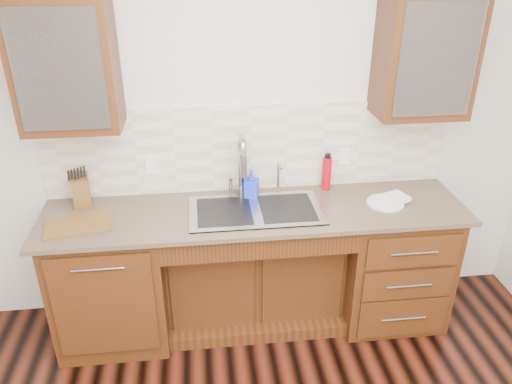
{
  "coord_description": "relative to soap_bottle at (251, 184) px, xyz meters",
  "views": [
    {
      "loc": [
        -0.32,
        -1.33,
        2.44
      ],
      "look_at": [
        0.0,
        1.4,
        1.05
      ],
      "focal_mm": 35.0,
      "sensor_mm": 36.0,
      "label": 1
    }
  ],
  "objects": [
    {
      "name": "wall_back",
      "position": [
        0.01,
        0.2,
        0.34
      ],
      "size": [
        4.0,
        0.1,
        2.7
      ],
      "primitive_type": "cube",
      "color": "silver",
      "rests_on": "ground"
    },
    {
      "name": "base_cabinet_left",
      "position": [
        -0.94,
        -0.16,
        -0.57
      ],
      "size": [
        0.7,
        0.62,
        0.88
      ],
      "primitive_type": "cube",
      "color": "#593014",
      "rests_on": "ground"
    },
    {
      "name": "base_cabinet_center",
      "position": [
        0.01,
        -0.07,
        -0.66
      ],
      "size": [
        1.2,
        0.44,
        0.7
      ],
      "primitive_type": "cube",
      "color": "#593014",
      "rests_on": "ground"
    },
    {
      "name": "base_cabinet_right",
      "position": [
        0.96,
        -0.16,
        -0.57
      ],
      "size": [
        0.7,
        0.62,
        0.88
      ],
      "primitive_type": "cube",
      "color": "#593014",
      "rests_on": "ground"
    },
    {
      "name": "countertop",
      "position": [
        0.01,
        -0.17,
        -0.11
      ],
      "size": [
        2.7,
        0.65,
        0.03
      ],
      "primitive_type": "cube",
      "color": "#84705B",
      "rests_on": "base_cabinet_left"
    },
    {
      "name": "backsplash",
      "position": [
        0.01,
        0.14,
        0.2
      ],
      "size": [
        2.7,
        0.02,
        0.59
      ],
      "primitive_type": "cube",
      "color": "beige",
      "rests_on": "wall_back"
    },
    {
      "name": "sink",
      "position": [
        0.01,
        -0.19,
        -0.18
      ],
      "size": [
        0.84,
        0.46,
        0.19
      ],
      "primitive_type": "cube",
      "color": "#9E9EA5",
      "rests_on": "countertop"
    },
    {
      "name": "faucet",
      "position": [
        -0.06,
        0.04,
        0.1
      ],
      "size": [
        0.04,
        0.04,
        0.4
      ],
      "primitive_type": "cylinder",
      "color": "#999993",
      "rests_on": "countertop"
    },
    {
      "name": "filter_tap",
      "position": [
        0.19,
        0.05,
        0.02
      ],
      "size": [
        0.02,
        0.02,
        0.24
      ],
      "primitive_type": "cylinder",
      "color": "#999993",
      "rests_on": "countertop"
    },
    {
      "name": "upper_cabinet_left",
      "position": [
        -1.04,
        -0.02,
        0.82
      ],
      "size": [
        0.55,
        0.34,
        0.75
      ],
      "primitive_type": "cube",
      "color": "#593014",
      "rests_on": "wall_back"
    },
    {
      "name": "upper_cabinet_right",
      "position": [
        1.06,
        -0.02,
        0.82
      ],
      "size": [
        0.55,
        0.34,
        0.75
      ],
      "primitive_type": "cube",
      "color": "#593014",
      "rests_on": "wall_back"
    },
    {
      "name": "outlet_left",
      "position": [
        -0.64,
        0.13,
        0.11
      ],
      "size": [
        0.08,
        0.01,
        0.12
      ],
      "primitive_type": "cube",
      "color": "white",
      "rests_on": "backsplash"
    },
    {
      "name": "outlet_right",
      "position": [
        0.66,
        0.13,
        0.11
      ],
      "size": [
        0.08,
        0.01,
        0.12
      ],
      "primitive_type": "cube",
      "color": "white",
      "rests_on": "backsplash"
    },
    {
      "name": "soap_bottle",
      "position": [
        0.0,
        0.0,
        0.0
      ],
      "size": [
        0.11,
        0.11,
        0.2
      ],
      "primitive_type": "imported",
      "rotation": [
        0.0,
        0.0,
        -0.28
      ],
      "color": "blue",
      "rests_on": "countertop"
    },
    {
      "name": "water_bottle",
      "position": [
        0.52,
        0.06,
        0.02
      ],
      "size": [
        0.08,
        0.08,
        0.23
      ],
      "primitive_type": "cylinder",
      "rotation": [
        0.0,
        0.0,
        0.34
      ],
      "color": "#BE0411",
      "rests_on": "countertop"
    },
    {
      "name": "plate",
      "position": [
        0.85,
        -0.19,
        -0.09
      ],
      "size": [
        0.24,
        0.24,
        0.01
      ],
      "primitive_type": "cylinder",
      "rotation": [
        0.0,
        0.0,
        -0.01
      ],
      "color": "silver",
      "rests_on": "countertop"
    },
    {
      "name": "dish_towel",
      "position": [
        0.91,
        -0.18,
        -0.07
      ],
      "size": [
        0.23,
        0.2,
        0.03
      ],
      "primitive_type": "cube",
      "rotation": [
        0.0,
        0.0,
        0.36
      ],
      "color": "white",
      "rests_on": "plate"
    },
    {
      "name": "knife_block",
      "position": [
        -1.1,
        0.05,
        0.0
      ],
      "size": [
        0.14,
        0.2,
        0.2
      ],
      "primitive_type": "cube",
      "rotation": [
        0.0,
        0.0,
        0.22
      ],
      "color": "olive",
      "rests_on": "countertop"
    },
    {
      "name": "cutting_board",
      "position": [
        -1.08,
        -0.24,
        -0.09
      ],
      "size": [
        0.42,
        0.33,
        0.02
      ],
      "primitive_type": "cube",
      "rotation": [
        0.0,
        0.0,
        0.17
      ],
      "color": "olive",
      "rests_on": "countertop"
    },
    {
      "name": "cup_left_a",
      "position": [
        -1.16,
        -0.02,
        0.77
      ],
      "size": [
        0.15,
        0.15,
        0.1
      ],
      "primitive_type": "imported",
      "rotation": [
        0.0,
        0.0,
        -0.21
      ],
      "color": "white",
      "rests_on": "upper_cabinet_left"
    },
    {
      "name": "cup_left_b",
      "position": [
        -0.94,
        -0.02,
        0.77
      ],
      "size": [
        0.14,
        0.14,
        0.1
      ],
      "primitive_type": "imported",
      "rotation": [
        0.0,
        0.0,
        0.41
      ],
      "color": "silver",
      "rests_on": "upper_cabinet_left"
    },
    {
      "name": "cup_right_a",
      "position": [
        0.97,
        -0.02,
        0.77
      ],
      "size": [
        0.18,
        0.18,
        0.11
      ],
      "primitive_type": "imported",
      "rotation": [
        0.0,
        0.0,
        0.44
      ],
      "color": "silver",
      "rests_on": "upper_cabinet_right"
    },
    {
      "name": "cup_right_b",
      "position": [
        1.19,
        -0.02,
        0.76
      ],
      "size": [
        0.12,
        0.12,
        0.09
      ],
      "primitive_type": "imported",
      "rotation": [
        0.0,
        0.0,
        0.4
      ],
      "color": "white",
      "rests_on": "upper_cabinet_right"
    }
  ]
}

